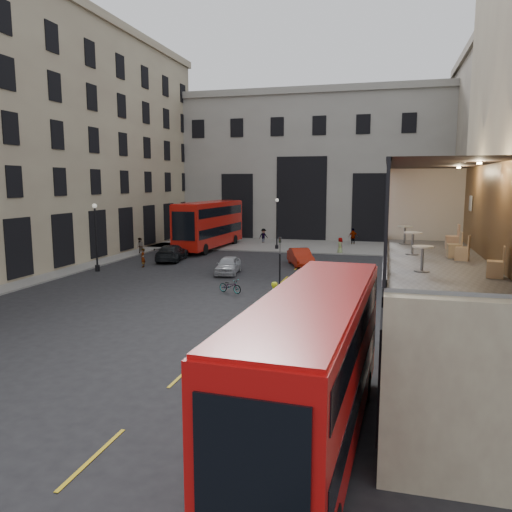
% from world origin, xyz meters
% --- Properties ---
extents(ground, '(140.00, 140.00, 0.00)m').
position_xyz_m(ground, '(0.00, 0.00, 0.00)').
color(ground, black).
rests_on(ground, ground).
extents(host_frontage, '(3.00, 11.00, 4.50)m').
position_xyz_m(host_frontage, '(6.50, 0.00, 2.25)').
color(host_frontage, '#B7AD89').
rests_on(host_frontage, ground).
extents(cafe_floor, '(3.00, 10.00, 0.10)m').
position_xyz_m(cafe_floor, '(6.50, 0.00, 4.55)').
color(cafe_floor, slate).
rests_on(cafe_floor, host_frontage).
extents(building_left, '(14.60, 50.60, 22.00)m').
position_xyz_m(building_left, '(-26.96, 20.00, 11.38)').
color(building_left, '#B7AD89').
rests_on(building_left, ground).
extents(gateway, '(35.00, 10.60, 18.00)m').
position_xyz_m(gateway, '(-5.00, 47.99, 9.39)').
color(gateway, '#9A9990').
rests_on(gateway, ground).
extents(pavement_far, '(40.00, 12.00, 0.12)m').
position_xyz_m(pavement_far, '(-6.00, 38.00, 0.06)').
color(pavement_far, slate).
rests_on(pavement_far, ground).
extents(traffic_light_near, '(0.16, 0.20, 3.80)m').
position_xyz_m(traffic_light_near, '(-1.00, 12.00, 2.42)').
color(traffic_light_near, black).
rests_on(traffic_light_near, ground).
extents(traffic_light_far, '(0.16, 0.20, 3.80)m').
position_xyz_m(traffic_light_far, '(-15.00, 28.00, 2.42)').
color(traffic_light_far, black).
rests_on(traffic_light_far, ground).
extents(street_lamp_a, '(0.36, 0.36, 5.33)m').
position_xyz_m(street_lamp_a, '(-17.00, 18.00, 2.39)').
color(street_lamp_a, black).
rests_on(street_lamp_a, ground).
extents(street_lamp_b, '(0.36, 0.36, 5.33)m').
position_xyz_m(street_lamp_b, '(-6.00, 34.00, 2.39)').
color(street_lamp_b, black).
rests_on(street_lamp_b, ground).
extents(bus_near, '(2.89, 10.56, 4.18)m').
position_xyz_m(bus_near, '(3.31, -4.03, 2.35)').
color(bus_near, '#B30D0C').
rests_on(bus_near, ground).
extents(bus_far, '(3.48, 12.52, 4.94)m').
position_xyz_m(bus_far, '(-12.96, 32.84, 2.78)').
color(bus_far, '#AD120C').
rests_on(bus_far, ground).
extents(car_a, '(2.02, 4.09, 1.34)m').
position_xyz_m(car_a, '(-6.65, 19.56, 0.67)').
color(car_a, '#A8ABB1').
rests_on(car_a, ground).
extents(car_b, '(3.07, 4.58, 1.43)m').
position_xyz_m(car_b, '(-1.94, 24.82, 0.71)').
color(car_b, '#9C1A09').
rests_on(car_b, ground).
extents(car_c, '(2.78, 5.30, 1.46)m').
position_xyz_m(car_c, '(-13.50, 24.39, 0.73)').
color(car_c, black).
rests_on(car_c, ground).
extents(bicycle, '(1.78, 1.10, 0.88)m').
position_xyz_m(bicycle, '(-4.47, 13.22, 0.44)').
color(bicycle, gray).
rests_on(bicycle, ground).
extents(cyclist, '(0.62, 0.78, 1.87)m').
position_xyz_m(cyclist, '(-0.45, 8.33, 0.94)').
color(cyclist, '#EBFD1A').
rests_on(cyclist, ground).
extents(pedestrian_a, '(0.95, 0.84, 1.65)m').
position_xyz_m(pedestrian_a, '(-18.04, 27.10, 0.83)').
color(pedestrian_a, gray).
rests_on(pedestrian_a, ground).
extents(pedestrian_b, '(1.24, 1.24, 1.73)m').
position_xyz_m(pedestrian_b, '(-8.62, 38.86, 0.86)').
color(pedestrian_b, gray).
rests_on(pedestrian_b, ground).
extents(pedestrian_c, '(1.19, 0.97, 1.89)m').
position_xyz_m(pedestrian_c, '(1.41, 40.00, 0.94)').
color(pedestrian_c, gray).
rests_on(pedestrian_c, ground).
extents(pedestrian_d, '(0.90, 0.92, 1.60)m').
position_xyz_m(pedestrian_d, '(0.66, 32.71, 0.80)').
color(pedestrian_d, gray).
rests_on(pedestrian_d, ground).
extents(pedestrian_e, '(0.51, 0.64, 1.55)m').
position_xyz_m(pedestrian_e, '(-14.42, 20.67, 0.78)').
color(pedestrian_e, gray).
rests_on(pedestrian_e, ground).
extents(cafe_table_near, '(0.55, 0.55, 0.69)m').
position_xyz_m(cafe_table_near, '(5.95, -2.62, 5.06)').
color(cafe_table_near, white).
rests_on(cafe_table_near, cafe_floor).
extents(cafe_table_mid, '(0.59, 0.59, 0.74)m').
position_xyz_m(cafe_table_mid, '(5.85, 0.64, 5.09)').
color(cafe_table_mid, silver).
rests_on(cafe_table_mid, cafe_floor).
extents(cafe_table_far, '(0.55, 0.55, 0.69)m').
position_xyz_m(cafe_table_far, '(5.69, 3.52, 5.06)').
color(cafe_table_far, beige).
rests_on(cafe_table_far, cafe_floor).
extents(cafe_chair_a, '(0.46, 0.46, 0.79)m').
position_xyz_m(cafe_chair_a, '(7.66, -3.05, 4.84)').
color(cafe_chair_a, tan).
rests_on(cafe_chair_a, cafe_floor).
extents(cafe_chair_b, '(0.47, 0.47, 0.77)m').
position_xyz_m(cafe_chair_b, '(7.27, -0.27, 4.83)').
color(cafe_chair_b, tan).
rests_on(cafe_chair_b, cafe_floor).
extents(cafe_chair_c, '(0.42, 0.42, 0.82)m').
position_xyz_m(cafe_chair_c, '(7.10, 0.23, 4.85)').
color(cafe_chair_c, tan).
rests_on(cafe_chair_c, cafe_floor).
extents(cafe_chair_d, '(0.44, 0.44, 0.88)m').
position_xyz_m(cafe_chair_d, '(7.29, 2.42, 4.87)').
color(cafe_chair_d, tan).
rests_on(cafe_chair_d, cafe_floor).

